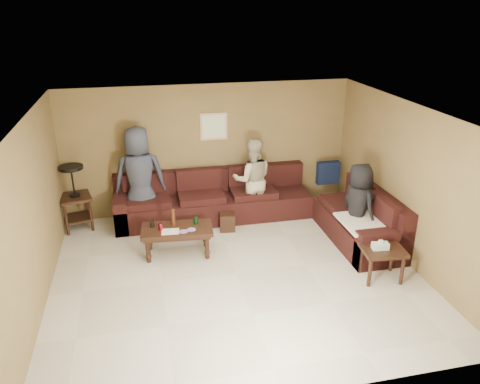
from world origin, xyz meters
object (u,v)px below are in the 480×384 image
Objects in this scene: coffee_table at (177,232)px; person_middle at (252,180)px; end_table_left at (75,196)px; person_left at (140,177)px; sectional_sofa at (262,210)px; person_right at (358,206)px; waste_bin at (227,222)px; side_table_right at (382,253)px.

person_middle reaches higher than coffee_table.
person_middle is (3.24, -0.24, 0.15)m from end_table_left.
person_left reaches higher than end_table_left.
person_right is at bearing -38.60° from sectional_sofa.
end_table_left is 1.22m from person_left.
waste_bin is 0.94m from person_middle.
person_left is 2.08m from person_middle.
person_right is (4.68, -1.72, 0.11)m from end_table_left.
person_right is (2.01, -1.06, 0.58)m from waste_bin.
end_table_left is 0.82× the size of person_right.
coffee_table is (-1.63, -0.71, 0.08)m from sectional_sofa.
person_middle is at bearing 36.24° from waste_bin.
sectional_sofa is 3.40m from end_table_left.
person_middle is 2.07m from person_right.
person_left is 3.87m from person_right.
end_table_left reaches higher than sectional_sofa.
coffee_table is 1.21m from waste_bin.
person_right reaches higher than side_table_right.
person_left reaches higher than side_table_right.
end_table_left is at bearing 166.12° from waste_bin.
side_table_right is 1.08m from person_right.
coffee_table is 3.24m from side_table_right.
person_left reaches higher than waste_bin.
person_left is at bearing 2.22° from person_middle.
end_table_left is at bearing 149.23° from side_table_right.
waste_bin is 0.21× the size of person_middle.
end_table_left is (-1.70, 1.35, 0.23)m from coffee_table.
person_middle is 1.05× the size of person_right.
coffee_table is at bearing -156.54° from sectional_sofa.
coffee_table is 1.79× the size of side_table_right.
end_table_left is at bearing 1.96° from person_middle.
person_middle reaches higher than end_table_left.
side_table_right is at bearing 141.46° from person_left.
person_left is (-3.44, 2.65, 0.51)m from side_table_right.
person_right is (2.98, -0.37, 0.34)m from coffee_table.
end_table_left is 3.25m from person_middle.
sectional_sofa is 3.89× the size of coffee_table.
coffee_table is 0.81× the size of person_right.
coffee_table is 3.03m from person_right.
sectional_sofa is 14.20× the size of waste_bin.
person_left reaches higher than person_right.
end_table_left is at bearing -5.70° from person_left.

